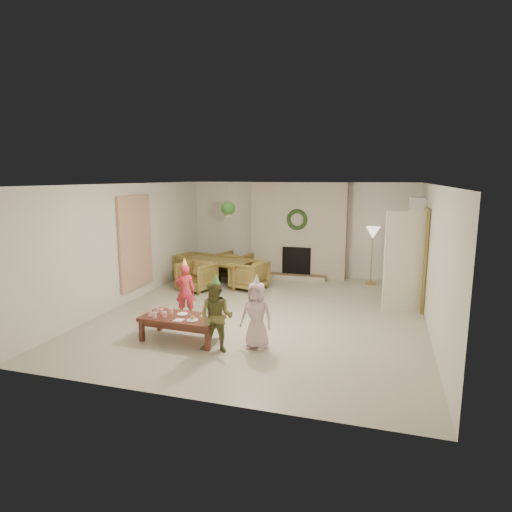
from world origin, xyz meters
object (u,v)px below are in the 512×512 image
at_px(child_red, 185,291).
at_px(child_plaid, 216,317).
at_px(dining_chair_far, 235,265).
at_px(coffee_table_top, 182,318).
at_px(child_pink, 256,315).
at_px(dining_chair_near, 197,276).
at_px(dining_table, 217,272).
at_px(dining_chair_right, 249,275).
at_px(dining_chair_left, 194,267).

distance_m(child_red, child_plaid, 1.82).
distance_m(dining_chair_far, coffee_table_top, 4.48).
relative_size(child_red, child_pink, 0.97).
distance_m(dining_chair_near, child_plaid, 3.71).
distance_m(dining_chair_near, coffee_table_top, 3.14).
xyz_separation_m(dining_table, dining_chair_far, (0.22, 0.74, 0.03)).
bearing_deg(dining_chair_far, child_red, 109.52).
relative_size(dining_table, dining_chair_near, 2.34).
xyz_separation_m(dining_chair_right, coffee_table_top, (-0.07, -3.42, 0.03)).
height_order(child_red, child_plaid, child_plaid).
xyz_separation_m(dining_chair_near, dining_chair_left, (-0.52, 0.96, 0.00)).
relative_size(dining_table, child_red, 1.72).
distance_m(dining_chair_near, child_pink, 3.74).
bearing_deg(dining_chair_left, child_red, -141.56).
xyz_separation_m(dining_chair_near, child_plaid, (1.80, -3.24, 0.21)).
distance_m(dining_chair_near, child_red, 1.97).
bearing_deg(child_plaid, dining_chair_near, 117.06).
height_order(dining_table, coffee_table_top, dining_table).
bearing_deg(child_red, dining_chair_far, -105.77).
bearing_deg(dining_chair_left, child_plaid, -134.59).
relative_size(dining_table, coffee_table_top, 1.36).
relative_size(dining_chair_far, dining_chair_left, 1.00).
bearing_deg(coffee_table_top, child_red, 115.58).
distance_m(dining_chair_far, child_pink, 4.79).
bearing_deg(dining_chair_left, child_pink, -127.09).
bearing_deg(child_pink, dining_chair_far, 118.59).
bearing_deg(coffee_table_top, dining_chair_right, 91.53).
xyz_separation_m(dining_table, child_pink, (2.12, -3.65, 0.22)).
distance_m(coffee_table_top, child_pink, 1.27).
bearing_deg(child_plaid, dining_chair_left, 116.94).
bearing_deg(child_pink, dining_chair_near, 133.99).
xyz_separation_m(dining_chair_right, child_red, (-0.53, -2.33, 0.17)).
distance_m(dining_chair_right, child_pink, 3.59).
xyz_separation_m(dining_chair_right, child_plaid, (0.66, -3.71, 0.21)).
relative_size(dining_chair_near, child_red, 0.73).
bearing_deg(dining_chair_near, dining_table, 90.00).
distance_m(dining_chair_right, child_red, 2.40).
height_order(dining_table, child_red, child_red).
height_order(dining_chair_near, child_plaid, child_plaid).
relative_size(dining_chair_near, dining_chair_right, 1.00).
xyz_separation_m(dining_chair_left, coffee_table_top, (1.60, -3.91, 0.03)).
xyz_separation_m(dining_table, dining_chair_left, (-0.74, 0.22, 0.03)).
bearing_deg(dining_table, child_red, -64.85).
distance_m(coffee_table_top, child_red, 1.19).
distance_m(dining_table, dining_chair_far, 0.77).
height_order(dining_table, child_plaid, child_plaid).
xyz_separation_m(dining_table, coffee_table_top, (0.86, -3.70, 0.06)).
relative_size(dining_chair_left, coffee_table_top, 0.58).
xyz_separation_m(dining_table, dining_chair_near, (-0.22, -0.74, 0.03)).
height_order(dining_chair_right, child_red, child_red).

